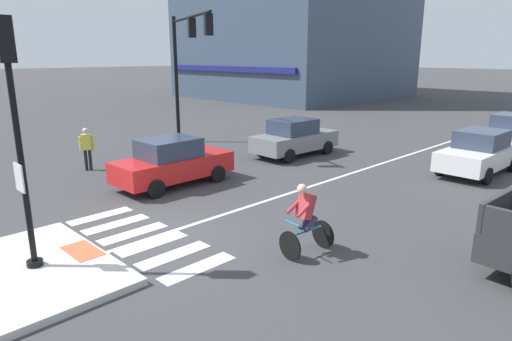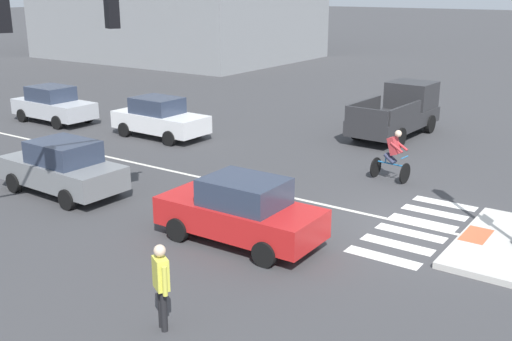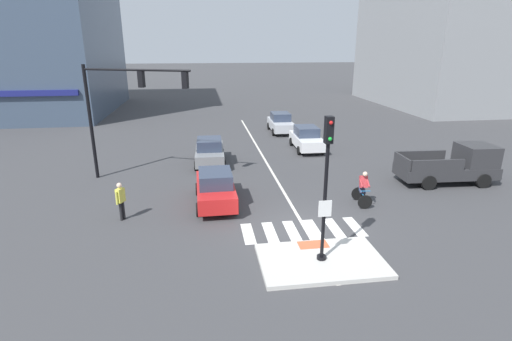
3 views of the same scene
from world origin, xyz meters
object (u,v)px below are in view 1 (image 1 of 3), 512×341
object	(u,v)px
traffic_light_mast	(185,55)
car_red_westbound_near	(172,162)
pedestrian_at_curb_left	(87,146)
car_grey_westbound_far	(294,138)
cyclist	(306,218)
car_white_eastbound_far	(479,152)
car_silver_eastbound_distant	(511,132)
signal_pole	(15,124)

from	to	relation	value
traffic_light_mast	car_red_westbound_near	world-z (taller)	traffic_light_mast
traffic_light_mast	car_red_westbound_near	distance (m)	7.11
pedestrian_at_curb_left	traffic_light_mast	bearing A→B (deg)	96.47
traffic_light_mast	car_grey_westbound_far	xyz separation A→B (m)	(4.54, 2.45, -3.55)
traffic_light_mast	cyclist	world-z (taller)	traffic_light_mast
traffic_light_mast	car_white_eastbound_far	size ratio (longest dim) A/B	1.49
car_silver_eastbound_distant	car_grey_westbound_far	size ratio (longest dim) A/B	1.00
car_grey_westbound_far	traffic_light_mast	bearing A→B (deg)	-151.67
signal_pole	car_grey_westbound_far	distance (m)	12.93
traffic_light_mast	car_silver_eastbound_distant	distance (m)	15.80
car_red_westbound_near	car_grey_westbound_far	distance (m)	6.52
car_white_eastbound_far	cyclist	size ratio (longest dim) A/B	2.46
traffic_light_mast	cyclist	bearing A→B (deg)	-24.50
signal_pole	car_red_westbound_near	size ratio (longest dim) A/B	1.19
car_white_eastbound_far	pedestrian_at_curb_left	xyz separation A→B (m)	(-10.86, -10.25, 0.17)
car_silver_eastbound_distant	cyclist	bearing A→B (deg)	-88.07
car_red_westbound_near	cyclist	bearing A→B (deg)	-9.24
car_red_westbound_near	car_silver_eastbound_distant	world-z (taller)	same
car_white_eastbound_far	cyclist	xyz separation A→B (m)	(-0.10, -10.18, 0.06)
traffic_light_mast	car_silver_eastbound_distant	size ratio (longest dim) A/B	1.50
car_grey_westbound_far	cyclist	world-z (taller)	cyclist
car_white_eastbound_far	pedestrian_at_curb_left	distance (m)	14.93
signal_pole	cyclist	size ratio (longest dim) A/B	2.93
traffic_light_mast	pedestrian_at_curb_left	size ratio (longest dim) A/B	3.70
car_white_eastbound_far	car_grey_westbound_far	size ratio (longest dim) A/B	1.00
signal_pole	car_silver_eastbound_distant	size ratio (longest dim) A/B	1.19
signal_pole	traffic_light_mast	world-z (taller)	traffic_light_mast
traffic_light_mast	car_grey_westbound_far	bearing A→B (deg)	28.33
car_red_westbound_near	car_grey_westbound_far	bearing A→B (deg)	90.68
traffic_light_mast	pedestrian_at_curb_left	world-z (taller)	traffic_light_mast
car_grey_westbound_far	car_red_westbound_near	bearing A→B (deg)	-89.32
car_grey_westbound_far	cyclist	xyz separation A→B (m)	(6.81, -7.62, 0.06)
traffic_light_mast	cyclist	xyz separation A→B (m)	(11.35, -5.17, -3.49)
car_grey_westbound_far	pedestrian_at_curb_left	world-z (taller)	pedestrian_at_curb_left
car_silver_eastbound_distant	car_white_eastbound_far	distance (m)	6.00
car_red_westbound_near	car_white_eastbound_far	xyz separation A→B (m)	(6.83, 9.09, 0.00)
cyclist	pedestrian_at_curb_left	size ratio (longest dim) A/B	1.01
car_red_westbound_near	pedestrian_at_curb_left	world-z (taller)	pedestrian_at_curb_left
car_red_westbound_near	car_white_eastbound_far	distance (m)	11.37
car_silver_eastbound_distant	signal_pole	bearing A→B (deg)	-97.79
signal_pole	car_red_westbound_near	world-z (taller)	signal_pole
car_silver_eastbound_distant	car_white_eastbound_far	size ratio (longest dim) A/B	1.00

